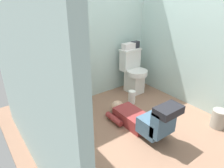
{
  "coord_description": "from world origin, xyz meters",
  "views": [
    {
      "loc": [
        -1.51,
        -1.66,
        1.63
      ],
      "look_at": [
        0.02,
        0.41,
        0.45
      ],
      "focal_mm": 32.61,
      "sensor_mm": 36.0,
      "label": 1
    }
  ],
  "objects_px": {
    "soap_dispenser": "(34,59)",
    "bottle_pink": "(57,54)",
    "bottle_amber": "(42,60)",
    "toilet": "(133,72)",
    "toiletry_bag": "(135,45)",
    "bottle_white": "(62,55)",
    "trash_can": "(219,119)",
    "bottle_clear": "(53,57)",
    "faucet": "(49,57)",
    "tissue_box": "(129,46)",
    "person_plumber": "(142,119)",
    "vanity_cabinet": "(57,93)",
    "bottle_green": "(47,58)",
    "paper_towel_roll": "(132,97)"
  },
  "relations": [
    {
      "from": "vanity_cabinet",
      "to": "bottle_green",
      "type": "bearing_deg",
      "value": 102.43
    },
    {
      "from": "soap_dispenser",
      "to": "bottle_pink",
      "type": "relative_size",
      "value": 0.99
    },
    {
      "from": "toiletry_bag",
      "to": "bottle_white",
      "type": "relative_size",
      "value": 0.89
    },
    {
      "from": "faucet",
      "to": "tissue_box",
      "type": "distance_m",
      "value": 1.37
    },
    {
      "from": "tissue_box",
      "to": "trash_can",
      "type": "xyz_separation_m",
      "value": [
        0.23,
        -1.55,
        -0.68
      ]
    },
    {
      "from": "toilet",
      "to": "tissue_box",
      "type": "distance_m",
      "value": 0.44
    },
    {
      "from": "paper_towel_roll",
      "to": "bottle_pink",
      "type": "bearing_deg",
      "value": 161.04
    },
    {
      "from": "bottle_white",
      "to": "trash_can",
      "type": "xyz_separation_m",
      "value": [
        1.44,
        -1.45,
        -0.77
      ]
    },
    {
      "from": "toilet",
      "to": "bottle_white",
      "type": "height_order",
      "value": "bottle_white"
    },
    {
      "from": "bottle_white",
      "to": "bottle_amber",
      "type": "bearing_deg",
      "value": -179.5
    },
    {
      "from": "toilet",
      "to": "toiletry_bag",
      "type": "distance_m",
      "value": 0.46
    },
    {
      "from": "trash_can",
      "to": "toilet",
      "type": "bearing_deg",
      "value": 97.27
    },
    {
      "from": "bottle_clear",
      "to": "paper_towel_roll",
      "type": "xyz_separation_m",
      "value": [
        1.07,
        -0.33,
        -0.77
      ]
    },
    {
      "from": "person_plumber",
      "to": "bottle_pink",
      "type": "height_order",
      "value": "bottle_pink"
    },
    {
      "from": "person_plumber",
      "to": "bottle_clear",
      "type": "relative_size",
      "value": 10.15
    },
    {
      "from": "toilet",
      "to": "faucet",
      "type": "distance_m",
      "value": 1.5
    },
    {
      "from": "bottle_amber",
      "to": "vanity_cabinet",
      "type": "bearing_deg",
      "value": -35.83
    },
    {
      "from": "toiletry_bag",
      "to": "bottle_clear",
      "type": "xyz_separation_m",
      "value": [
        -1.48,
        -0.08,
        0.07
      ]
    },
    {
      "from": "faucet",
      "to": "bottle_pink",
      "type": "height_order",
      "value": "bottle_pink"
    },
    {
      "from": "vanity_cabinet",
      "to": "bottle_white",
      "type": "xyz_separation_m",
      "value": [
        0.16,
        0.08,
        0.47
      ]
    },
    {
      "from": "faucet",
      "to": "bottle_white",
      "type": "height_order",
      "value": "bottle_white"
    },
    {
      "from": "soap_dispenser",
      "to": "bottle_amber",
      "type": "bearing_deg",
      "value": -27.28
    },
    {
      "from": "person_plumber",
      "to": "bottle_amber",
      "type": "relative_size",
      "value": 10.46
    },
    {
      "from": "tissue_box",
      "to": "bottle_white",
      "type": "distance_m",
      "value": 1.21
    },
    {
      "from": "bottle_clear",
      "to": "trash_can",
      "type": "bearing_deg",
      "value": -43.37
    },
    {
      "from": "faucet",
      "to": "bottle_clear",
      "type": "xyz_separation_m",
      "value": [
        0.04,
        -0.04,
        0.0
      ]
    },
    {
      "from": "faucet",
      "to": "bottle_pink",
      "type": "distance_m",
      "value": 0.11
    },
    {
      "from": "bottle_green",
      "to": "toiletry_bag",
      "type": "bearing_deg",
      "value": 2.34
    },
    {
      "from": "toilet",
      "to": "bottle_pink",
      "type": "distance_m",
      "value": 1.41
    },
    {
      "from": "tissue_box",
      "to": "toiletry_bag",
      "type": "distance_m",
      "value": 0.15
    },
    {
      "from": "bottle_amber",
      "to": "bottle_green",
      "type": "xyz_separation_m",
      "value": [
        0.08,
        0.04,
        0.0
      ]
    },
    {
      "from": "person_plumber",
      "to": "bottle_green",
      "type": "xyz_separation_m",
      "value": [
        -0.77,
        0.95,
        0.7
      ]
    },
    {
      "from": "toiletry_bag",
      "to": "trash_can",
      "type": "height_order",
      "value": "toiletry_bag"
    },
    {
      "from": "person_plumber",
      "to": "bottle_white",
      "type": "xyz_separation_m",
      "value": [
        -0.59,
        0.91,
        0.71
      ]
    },
    {
      "from": "bottle_amber",
      "to": "bottle_white",
      "type": "distance_m",
      "value": 0.27
    },
    {
      "from": "soap_dispenser",
      "to": "bottle_pink",
      "type": "height_order",
      "value": "bottle_pink"
    },
    {
      "from": "person_plumber",
      "to": "bottle_pink",
      "type": "xyz_separation_m",
      "value": [
        -0.64,
        0.95,
        0.73
      ]
    },
    {
      "from": "bottle_amber",
      "to": "trash_can",
      "type": "bearing_deg",
      "value": -40.31
    },
    {
      "from": "faucet",
      "to": "toiletry_bag",
      "type": "height_order",
      "value": "faucet"
    },
    {
      "from": "vanity_cabinet",
      "to": "person_plumber",
      "type": "distance_m",
      "value": 1.14
    },
    {
      "from": "vanity_cabinet",
      "to": "faucet",
      "type": "bearing_deg",
      "value": 90.0
    },
    {
      "from": "bottle_white",
      "to": "bottle_pink",
      "type": "bearing_deg",
      "value": 145.92
    },
    {
      "from": "tissue_box",
      "to": "bottle_green",
      "type": "height_order",
      "value": "bottle_green"
    },
    {
      "from": "person_plumber",
      "to": "bottle_clear",
      "type": "xyz_separation_m",
      "value": [
        -0.71,
        0.93,
        0.7
      ]
    },
    {
      "from": "bottle_clear",
      "to": "bottle_white",
      "type": "distance_m",
      "value": 0.12
    },
    {
      "from": "faucet",
      "to": "bottle_amber",
      "type": "relative_size",
      "value": 0.98
    },
    {
      "from": "toilet",
      "to": "bottle_green",
      "type": "bearing_deg",
      "value": 178.91
    },
    {
      "from": "toiletry_bag",
      "to": "faucet",
      "type": "bearing_deg",
      "value": -178.38
    },
    {
      "from": "faucet",
      "to": "trash_can",
      "type": "xyz_separation_m",
      "value": [
        1.6,
        -1.51,
        -0.75
      ]
    },
    {
      "from": "person_plumber",
      "to": "bottle_white",
      "type": "bearing_deg",
      "value": 122.74
    }
  ]
}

